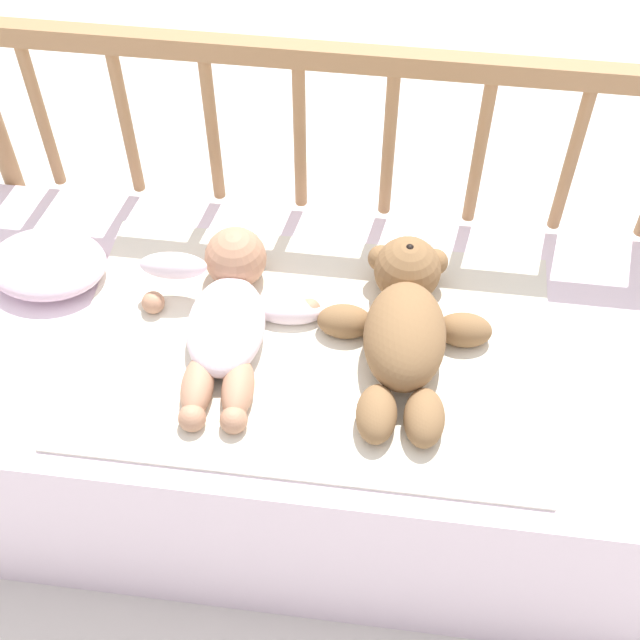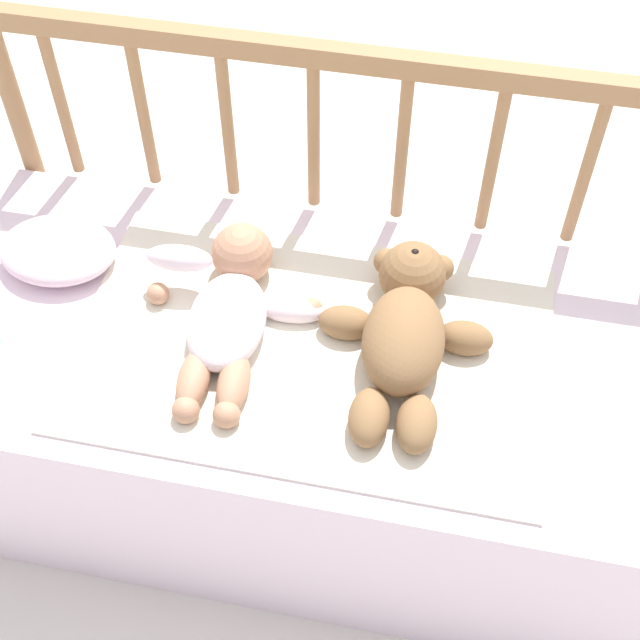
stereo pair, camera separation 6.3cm
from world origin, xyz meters
name	(u,v)px [view 1 (the left image)]	position (x,y,z in m)	size (l,w,h in m)	color
ground_plane	(320,473)	(0.00, 0.00, 0.00)	(12.00, 12.00, 0.00)	silver
crib_mattress	(320,414)	(0.00, 0.00, 0.21)	(1.30, 0.59, 0.43)	silver
crib_rail	(344,157)	(0.00, 0.32, 0.55)	(1.30, 0.04, 0.76)	#997047
blanket	(312,348)	(-0.01, -0.02, 0.43)	(0.75, 0.48, 0.01)	silver
teddy_bear	(405,325)	(0.13, 0.01, 0.48)	(0.28, 0.38, 0.12)	olive
baby	(228,313)	(-0.15, 0.01, 0.47)	(0.31, 0.37, 0.10)	white
small_pillow	(47,264)	(-0.48, 0.08, 0.46)	(0.20, 0.16, 0.06)	silver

